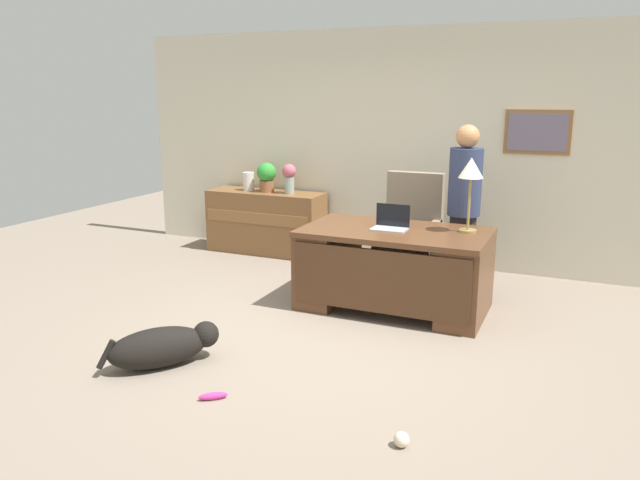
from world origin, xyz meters
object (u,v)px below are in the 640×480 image
Objects in this scene: desk at (393,267)px; vase_empty at (249,181)px; potted_plant at (267,176)px; dog_lying at (163,346)px; desk_lamp at (471,173)px; person_standing at (464,209)px; armchair at (410,236)px; laptop at (391,223)px; dog_toy_ball at (401,439)px; credenza at (266,222)px; vase_with_flowers at (289,176)px; dog_toy_bone at (213,396)px.

vase_empty is (-2.33, 1.35, 0.48)m from desk.
desk is 4.72× the size of potted_plant.
desk is at bearing 57.74° from dog_lying.
desk is 1.10m from desk_lamp.
armchair is at bearing 163.57° from person_standing.
dog_lying is (-1.68, -2.58, -0.72)m from person_standing.
desk_lamp is (0.63, 0.19, 0.89)m from desk.
laptop is 1.40× the size of vase_empty.
desk is 18.35× the size of dog_toy_ball.
potted_plant reaches higher than credenza.
vase_with_flowers is (0.33, 0.00, 0.60)m from credenza.
armchair is 2.32m from vase_empty.
vase_empty reaches higher than dog_toy_ball.
vase_with_flowers is 3.85m from dog_toy_bone.
credenza is (-2.09, 1.35, -0.02)m from desk.
desk is at bearing -36.21° from laptop.
laptop is 2.42m from potted_plant.
desk_lamp is 1.88× the size of vase_with_flowers.
potted_plant reaches higher than dog_lying.
person_standing is 2.89m from vase_empty.
dog_toy_ball is at bearing -84.97° from person_standing.
vase_with_flowers reaches higher than credenza.
desk is 2.49m from credenza.
desk_lamp is 2.71m from dog_toy_ball.
dog_lying is at bearing -111.76° from armchair.
vase_with_flowers is (-2.38, 1.16, -0.31)m from desk_lamp.
desk reaches higher than dog_toy_ball.
vase_empty is (-0.57, 0.00, -0.09)m from vase_with_flowers.
dog_toy_bone is at bearing -63.44° from vase_empty.
potted_plant reaches higher than desk.
laptop is 0.89× the size of potted_plant.
laptop is (1.14, 1.92, 0.66)m from dog_lying.
potted_plant reaches higher than vase_with_flowers.
armchair is at bearing 93.09° from laptop.
armchair reaches higher than dog_lying.
laptop is at bearing -30.07° from vase_empty.
dog_toy_ball is at bearing -51.49° from credenza.
dog_toy_bone is (1.53, -3.53, -0.36)m from credenza.
desk is at bearing -84.08° from armchair.
person_standing is at bearing -16.27° from vase_with_flowers.
dog_toy_bone is at bearing -24.88° from dog_lying.
vase_with_flowers is at bearing 0.24° from credenza.
desk_lamp is 2.95× the size of vase_empty.
person_standing reaches higher than dog_toy_ball.
vase_with_flowers is 0.31m from potted_plant.
armchair is 3.23× the size of potted_plant.
vase_with_flowers is (-2.24, 0.65, 0.11)m from person_standing.
armchair is 3.24× the size of vase_with_flowers.
desk is at bearing -37.65° from vase_with_flowers.
dog_toy_ball is (0.75, -2.21, -0.36)m from desk.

